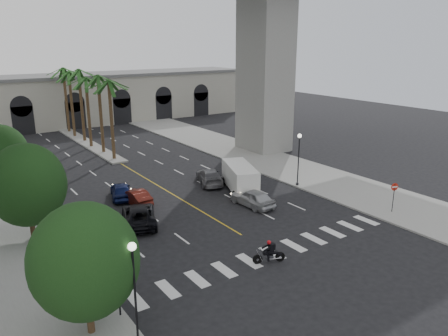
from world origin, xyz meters
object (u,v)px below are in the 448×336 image
(cargo_van, at_px, (240,177))
(pedestrian_a, at_px, (41,256))
(lamp_post_left_near, at_px, (134,285))
(car_b, at_px, (136,197))
(lamp_post_left_far, at_px, (34,174))
(traffic_signal_far, at_px, (92,246))
(traffic_signal_near, at_px, (117,275))
(car_e, at_px, (121,190))
(lamp_post_right, at_px, (299,155))
(car_d, at_px, (209,176))
(pedestrian_b, at_px, (53,235))
(do_not_enter_sign, at_px, (394,192))
(car_a, at_px, (252,198))
(motorcycle_rider, at_px, (270,252))
(car_c, at_px, (139,215))

(cargo_van, distance_m, pedestrian_a, 20.13)
(lamp_post_left_near, xyz_separation_m, car_b, (7.53, 17.57, -2.55))
(lamp_post_left_far, relative_size, traffic_signal_far, 1.47)
(traffic_signal_near, distance_m, car_e, 18.63)
(lamp_post_left_near, distance_m, lamp_post_left_far, 21.00)
(lamp_post_right, distance_m, car_d, 9.18)
(cargo_van, bearing_deg, lamp_post_right, 0.01)
(car_d, relative_size, pedestrian_b, 2.81)
(car_e, bearing_deg, pedestrian_b, 59.30)
(car_b, bearing_deg, cargo_van, 163.20)
(car_b, height_order, car_d, car_d)
(car_b, distance_m, pedestrian_a, 12.39)
(lamp_post_left_near, relative_size, do_not_enter_sign, 2.00)
(car_a, bearing_deg, cargo_van, -115.09)
(motorcycle_rider, distance_m, car_a, 10.21)
(car_b, xyz_separation_m, pedestrian_a, (-9.69, -7.70, 0.40))
(pedestrian_a, distance_m, pedestrian_b, 3.08)
(car_a, xyz_separation_m, car_b, (-8.24, 6.29, -0.10))
(traffic_signal_near, relative_size, pedestrian_b, 1.96)
(lamp_post_left_near, bearing_deg, car_a, 35.58)
(traffic_signal_near, relative_size, car_c, 0.66)
(car_b, xyz_separation_m, car_c, (-1.63, -4.35, 0.09))
(do_not_enter_sign, bearing_deg, traffic_signal_near, -159.58)
(motorcycle_rider, distance_m, pedestrian_b, 14.98)
(car_d, xyz_separation_m, car_e, (-9.03, 1.00, -0.01))
(lamp_post_left_far, xyz_separation_m, car_b, (7.53, -3.43, -2.55))
(car_c, relative_size, cargo_van, 0.87)
(car_b, height_order, pedestrian_b, pedestrian_b)
(lamp_post_right, relative_size, cargo_van, 0.84)
(car_a, bearing_deg, lamp_post_left_near, 31.70)
(lamp_post_left_far, xyz_separation_m, traffic_signal_far, (0.10, -14.50, -0.71))
(lamp_post_left_near, xyz_separation_m, traffic_signal_near, (0.10, 2.50, -0.71))
(car_d, relative_size, cargo_van, 0.82)
(car_b, bearing_deg, lamp_post_left_far, -27.23)
(traffic_signal_near, xyz_separation_m, car_a, (15.67, 8.78, -1.74))
(traffic_signal_near, relative_size, car_e, 0.84)
(traffic_signal_far, bearing_deg, lamp_post_left_far, 90.40)
(car_d, relative_size, do_not_enter_sign, 1.95)
(lamp_post_right, height_order, car_b, lamp_post_right)
(lamp_post_left_near, distance_m, car_c, 14.69)
(lamp_post_left_near, bearing_deg, cargo_van, 41.25)
(car_b, bearing_deg, car_a, 139.85)
(traffic_signal_near, xyz_separation_m, car_d, (15.94, 16.21, -1.75))
(traffic_signal_far, bearing_deg, pedestrian_a, 123.83)
(lamp_post_left_far, height_order, traffic_signal_near, lamp_post_left_far)
(pedestrian_a, xyz_separation_m, pedestrian_b, (1.44, 2.73, 0.01))
(car_a, distance_m, cargo_van, 4.19)
(lamp_post_left_far, bearing_deg, pedestrian_b, -94.91)
(lamp_post_left_near, relative_size, car_e, 1.22)
(traffic_signal_near, bearing_deg, lamp_post_left_far, 90.31)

